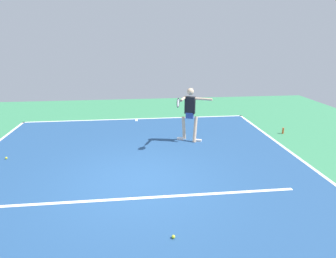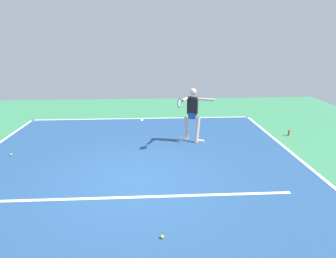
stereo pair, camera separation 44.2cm
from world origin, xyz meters
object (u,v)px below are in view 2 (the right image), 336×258
tennis_ball_far_corner (162,237)px  water_bottle (289,133)px  tennis_ball_by_sideline (11,155)px  tennis_player (192,111)px

tennis_ball_far_corner → water_bottle: bearing=-132.1°
tennis_ball_far_corner → tennis_ball_by_sideline: size_ratio=1.00×
tennis_ball_far_corner → tennis_ball_by_sideline: (4.47, -4.04, 0.00)m
tennis_ball_by_sideline → water_bottle: (-9.32, -1.33, 0.08)m
tennis_player → tennis_ball_far_corner: size_ratio=28.16×
tennis_player → tennis_ball_by_sideline: bearing=32.8°
tennis_player → tennis_ball_by_sideline: 5.85m
tennis_player → water_bottle: (-3.64, -0.39, -0.97)m
water_bottle → tennis_ball_by_sideline: bearing=8.1°
tennis_ball_far_corner → water_bottle: (-4.86, -5.37, 0.08)m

